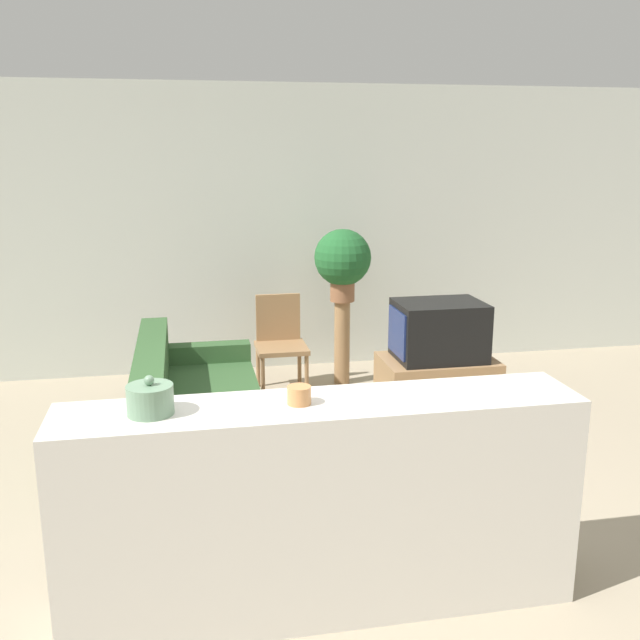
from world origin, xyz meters
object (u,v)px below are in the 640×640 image
wooden_chair (280,339)px  couch (195,413)px  potted_plant (343,260)px  decorative_bowl (150,399)px  television (438,331)px

wooden_chair → couch: bearing=-122.5°
wooden_chair → potted_plant: 0.90m
decorative_bowl → couch: bearing=84.0°
couch → wooden_chair: (0.78, 1.22, 0.18)m
television → wooden_chair: bearing=137.5°
wooden_chair → potted_plant: (0.58, 0.07, 0.68)m
wooden_chair → decorative_bowl: (-0.98, -3.11, 0.62)m
wooden_chair → potted_plant: size_ratio=1.31×
potted_plant → decorative_bowl: (-1.56, -3.18, -0.07)m
wooden_chair → decorative_bowl: 3.32m
potted_plant → decorative_bowl: potted_plant is taller
television → potted_plant: 1.25m
couch → potted_plant: (1.36, 1.29, 0.86)m
couch → wooden_chair: size_ratio=1.97×
potted_plant → decorative_bowl: bearing=-116.1°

